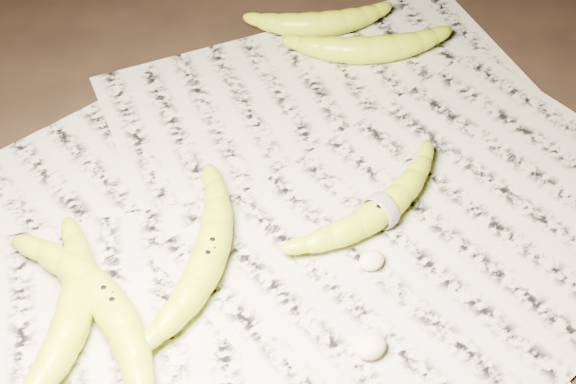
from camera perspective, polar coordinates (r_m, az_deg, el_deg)
ground at (r=0.91m, az=-1.18°, el=-3.14°), size 3.00×3.00×0.00m
newspaper_patch at (r=0.90m, az=-1.82°, el=-3.40°), size 0.90×0.70×0.01m
banana_left_a at (r=0.84m, az=-12.66°, el=-7.73°), size 0.08×0.24×0.04m
banana_left_b at (r=0.85m, az=-15.03°, el=-8.23°), size 0.18×0.19×0.04m
banana_center at (r=0.86m, az=-5.64°, el=-4.42°), size 0.21×0.18×0.04m
banana_taped at (r=0.91m, az=6.68°, el=-1.18°), size 0.21×0.07×0.04m
banana_upper_a at (r=1.11m, az=5.85°, el=10.18°), size 0.20×0.16×0.04m
banana_upper_b at (r=1.16m, az=2.33°, el=11.97°), size 0.18×0.14×0.04m
measuring_tape at (r=0.91m, az=6.68°, el=-1.18°), size 0.01×0.04×0.04m
flesh_chunk_b at (r=0.81m, az=5.92°, el=-10.70°), size 0.03×0.03×0.02m
flesh_chunk_c at (r=0.88m, az=5.99°, el=-4.68°), size 0.03×0.02×0.02m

